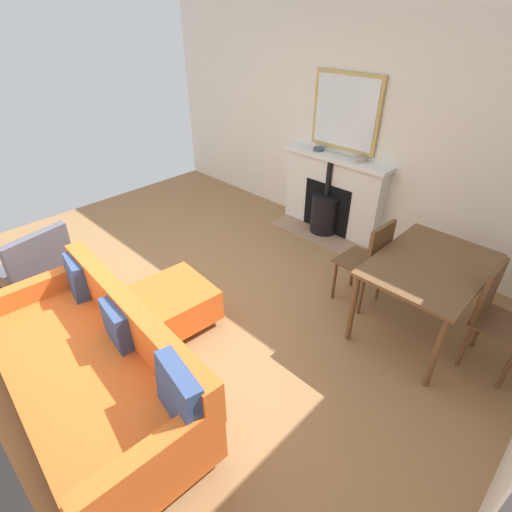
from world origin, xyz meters
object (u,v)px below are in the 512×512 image
at_px(ottoman, 175,303).
at_px(mantel_bowl_far, 359,159).
at_px(dining_table, 429,272).
at_px(dining_chair_by_back_wall, 494,311).
at_px(armchair_accent, 35,264).
at_px(sofa, 96,368).
at_px(dining_chair_near_fireplace, 369,258).
at_px(mantel_bowl_near, 318,149).
at_px(fireplace, 330,199).

bearing_deg(ottoman, mantel_bowl_far, 173.81).
height_order(dining_table, dining_chair_by_back_wall, dining_chair_by_back_wall).
height_order(armchair_accent, dining_chair_by_back_wall, dining_chair_by_back_wall).
distance_m(sofa, dining_chair_near_fireplace, 2.52).
height_order(mantel_bowl_near, dining_table, mantel_bowl_near).
xyz_separation_m(sofa, dining_chair_near_fireplace, (-2.39, 0.79, 0.20)).
height_order(sofa, dining_chair_near_fireplace, dining_chair_near_fireplace).
distance_m(fireplace, mantel_bowl_far, 0.68).
bearing_deg(armchair_accent, dining_table, 128.08).
bearing_deg(ottoman, mantel_bowl_near, -172.93).
distance_m(dining_table, dining_chair_near_fireplace, 0.56).
bearing_deg(ottoman, dining_table, 132.11).
relative_size(sofa, dining_chair_by_back_wall, 2.27).
distance_m(mantel_bowl_near, dining_chair_near_fireplace, 1.82).
distance_m(mantel_bowl_near, sofa, 3.54).
bearing_deg(mantel_bowl_far, fireplace, -86.11).
bearing_deg(dining_chair_near_fireplace, armchair_accent, -45.91).
bearing_deg(dining_chair_near_fireplace, dining_table, 90.45).
bearing_deg(armchair_accent, dining_chair_near_fireplace, 134.09).
bearing_deg(dining_chair_by_back_wall, armchair_accent, -56.65).
bearing_deg(dining_chair_by_back_wall, dining_table, -89.73).
bearing_deg(mantel_bowl_far, sofa, 0.68).
height_order(ottoman, dining_table, dining_table).
height_order(sofa, ottoman, sofa).
distance_m(mantel_bowl_far, armchair_accent, 3.62).
bearing_deg(dining_table, mantel_bowl_far, -126.52).
xyz_separation_m(mantel_bowl_near, mantel_bowl_far, (0.00, 0.58, 0.01)).
bearing_deg(mantel_bowl_far, dining_table, 53.48).
distance_m(mantel_bowl_near, ottoman, 2.66).
height_order(sofa, armchair_accent, sofa).
bearing_deg(dining_chair_by_back_wall, ottoman, -55.78).
bearing_deg(dining_chair_near_fireplace, mantel_bowl_near, -125.94).
relative_size(fireplace, dining_chair_near_fireplace, 1.56).
distance_m(fireplace, sofa, 3.41).
relative_size(sofa, dining_chair_near_fireplace, 2.28).
distance_m(mantel_bowl_near, armchair_accent, 3.42).
xyz_separation_m(fireplace, mantel_bowl_near, (-0.02, -0.27, 0.59)).
xyz_separation_m(mantel_bowl_far, sofa, (3.41, 0.04, -0.70)).
bearing_deg(dining_chair_by_back_wall, mantel_bowl_near, -112.08).
height_order(mantel_bowl_near, dining_chair_near_fireplace, mantel_bowl_near).
bearing_deg(sofa, dining_chair_near_fireplace, 161.72).
bearing_deg(fireplace, armchair_accent, -19.66).
distance_m(ottoman, dining_chair_by_back_wall, 2.67).
height_order(fireplace, sofa, fireplace).
xyz_separation_m(mantel_bowl_far, ottoman, (2.51, -0.27, -0.81)).
bearing_deg(sofa, mantel_bowl_far, -179.32).
xyz_separation_m(mantel_bowl_far, dining_table, (1.02, 1.38, -0.40)).
bearing_deg(fireplace, mantel_bowl_near, -94.57).
height_order(fireplace, dining_table, fireplace).
distance_m(mantel_bowl_far, dining_table, 1.76).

